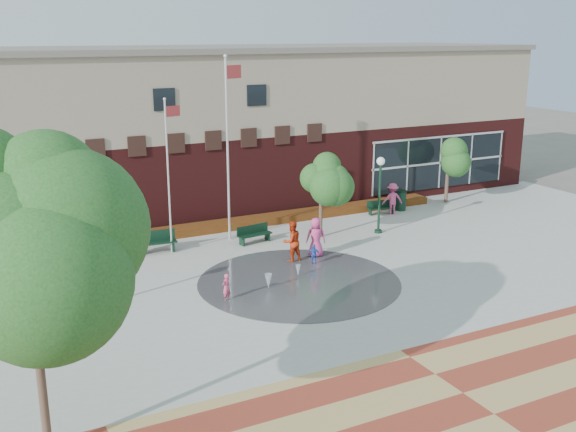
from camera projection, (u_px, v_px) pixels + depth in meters
name	position (u px, v px, depth m)	size (l,w,h in m)	color
ground	(337.00, 308.00, 25.30)	(120.00, 120.00, 0.00)	#666056
plaza_concrete	(288.00, 275.00, 28.73)	(46.00, 18.00, 0.01)	#A8A8A0
paver_band	(463.00, 394.00, 19.29)	(46.00, 6.00, 0.01)	#953625
splash_pad	(299.00, 282.00, 27.87)	(8.40, 8.40, 0.01)	#383A3D
library_building	(182.00, 127.00, 39.06)	(44.40, 10.40, 9.20)	#4E1717
flower_bed	(222.00, 230.00, 35.25)	(26.00, 1.20, 0.40)	#930808
flagpole_left	(169.00, 168.00, 30.60)	(0.82, 0.29, 7.21)	white
flagpole_right	(228.00, 139.00, 32.33)	(1.04, 0.49, 9.01)	white
lamp_right	(380.00, 186.00, 34.01)	(0.42, 0.42, 3.96)	#11301E
bench_left	(154.00, 246.00, 31.42)	(2.11, 0.77, 1.04)	#11301E
bench_mid	(255.00, 238.00, 32.92)	(1.82, 0.73, 0.89)	#11301E
bench_right	(381.00, 210.00, 38.09)	(1.62, 0.73, 0.79)	#11301E
trash_can	(400.00, 200.00, 38.89)	(0.72, 0.72, 1.19)	#11301E
tree_big_left	(25.00, 233.00, 15.10)	(4.95, 4.95, 7.91)	#48332A
tree_mid	(321.00, 177.00, 33.16)	(2.54, 2.54, 4.28)	#48332A
tree_small_right	(449.00, 155.00, 40.10)	(2.33, 2.33, 3.98)	#48332A
water_jet_a	(268.00, 289.00, 27.12)	(0.31, 0.31, 0.60)	white
water_jet_b	(298.00, 277.00, 28.49)	(0.22, 0.22, 0.49)	white
child_splash	(226.00, 287.00, 25.82)	(0.40, 0.26, 1.09)	#E44B72
adult_red	(292.00, 241.00, 30.12)	(0.92, 0.72, 1.89)	red
adult_pink	(316.00, 237.00, 30.78)	(0.91, 0.59, 1.85)	#D23E7F
child_blue	(314.00, 255.00, 29.85)	(0.55, 0.23, 0.94)	blue
person_bench	(392.00, 199.00, 37.98)	(1.16, 0.67, 1.80)	#CA467D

